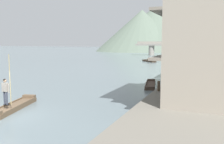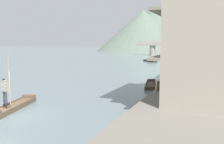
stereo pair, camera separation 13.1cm
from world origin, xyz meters
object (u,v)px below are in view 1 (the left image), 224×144
object	(u,v)px
boat_moored_nearest	(186,60)
mooring_post_dock_mid	(176,72)
boat_foreground_poled	(14,107)
house_waterfront_nearest	(219,28)
boat_moored_third	(188,59)
mooring_post_dock_far	(183,66)
boatman_person	(6,89)
boat_moored_far	(183,63)
house_waterfront_second	(213,48)
boat_midriver_drifting	(149,61)
house_waterfront_tall	(211,47)
boat_moored_second	(150,85)
stone_bridge	(176,46)
mooring_post_dock_near	(159,86)

from	to	relation	value
boat_moored_nearest	mooring_post_dock_mid	size ratio (longest dim) A/B	4.61
boat_foreground_poled	house_waterfront_nearest	xyz separation A→B (m)	(11.77, 4.07, 4.86)
boat_foreground_poled	boat_moored_third	world-z (taller)	boat_moored_third
mooring_post_dock_far	boatman_person	bearing A→B (deg)	-109.47
boatman_person	boat_moored_far	bearing A→B (deg)	81.85
mooring_post_dock_far	boat_moored_nearest	bearing A→B (deg)	94.90
house_waterfront_second	boat_foreground_poled	bearing A→B (deg)	-138.00
boatman_person	house_waterfront_nearest	world-z (taller)	house_waterfront_nearest
boat_midriver_drifting	house_waterfront_second	xyz separation A→B (m)	(12.76, -30.55, 3.46)
mooring_post_dock_mid	mooring_post_dock_far	distance (m)	6.96
house_waterfront_tall	mooring_post_dock_mid	size ratio (longest dim) A/B	7.10
boat_midriver_drifting	boatman_person	bearing A→B (deg)	-87.92
boat_midriver_drifting	boat_moored_second	bearing A→B (deg)	-76.01
house_waterfront_second	house_waterfront_tall	distance (m)	6.69
boat_foreground_poled	boat_moored_far	size ratio (longest dim) A/B	1.27
boat_moored_far	boat_moored_second	bearing A→B (deg)	-89.78
boat_moored_third	stone_bridge	bearing A→B (deg)	108.45
boat_moored_third	house_waterfront_nearest	size ratio (longest dim) A/B	0.53
boat_moored_nearest	mooring_post_dock_far	xyz separation A→B (m)	(2.02, -23.58, 0.99)
boat_moored_far	house_waterfront_nearest	world-z (taller)	house_waterfront_nearest
boatman_person	boat_foreground_poled	bearing A→B (deg)	105.71
boat_foreground_poled	mooring_post_dock_mid	size ratio (longest dim) A/B	5.10
boat_moored_second	boat_midriver_drifting	bearing A→B (deg)	103.99
boatman_person	house_waterfront_tall	bearing A→B (deg)	58.34
house_waterfront_nearest	house_waterfront_second	world-z (taller)	house_waterfront_nearest
mooring_post_dock_near	mooring_post_dock_mid	world-z (taller)	mooring_post_dock_mid
boat_moored_second	mooring_post_dock_near	xyz separation A→B (m)	(1.97, -5.77, 0.96)
boat_foreground_poled	boat_moored_far	distance (m)	39.40
boat_foreground_poled	house_waterfront_nearest	bearing A→B (deg)	19.06
mooring_post_dock_far	stone_bridge	bearing A→B (deg)	99.20
boat_moored_far	mooring_post_dock_near	distance (m)	33.31
boat_moored_far	house_waterfront_tall	distance (m)	22.85
house_waterfront_nearest	mooring_post_dock_near	distance (m)	5.70
mooring_post_dock_near	house_waterfront_tall	bearing A→B (deg)	74.09
house_waterfront_second	house_waterfront_tall	size ratio (longest dim) A/B	0.96
boatman_person	stone_bridge	bearing A→B (deg)	89.73
boat_foreground_poled	mooring_post_dock_near	bearing A→B (deg)	35.60
boat_foreground_poled	house_waterfront_second	bearing A→B (deg)	42.00
boat_foreground_poled	house_waterfront_nearest	size ratio (longest dim) A/B	0.53
house_waterfront_second	house_waterfront_tall	xyz separation A→B (m)	(-0.25, 6.69, -0.00)
mooring_post_dock_near	mooring_post_dock_mid	distance (m)	8.49
boatman_person	boat_moored_third	world-z (taller)	boatman_person
boat_moored_nearest	house_waterfront_second	distance (m)	35.04
house_waterfront_nearest	mooring_post_dock_near	xyz separation A→B (m)	(-3.77, 1.66, -3.93)
boat_moored_nearest	house_waterfront_tall	bearing A→B (deg)	-79.30
house_waterfront_tall	stone_bridge	xyz separation A→B (m)	(-10.67, 50.14, -0.84)
house_waterfront_nearest	stone_bridge	world-z (taller)	house_waterfront_nearest
house_waterfront_tall	mooring_post_dock_far	world-z (taller)	house_waterfront_tall
boat_moored_far	house_waterfront_nearest	bearing A→B (deg)	-80.49
boatman_person	house_waterfront_second	bearing A→B (deg)	44.71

